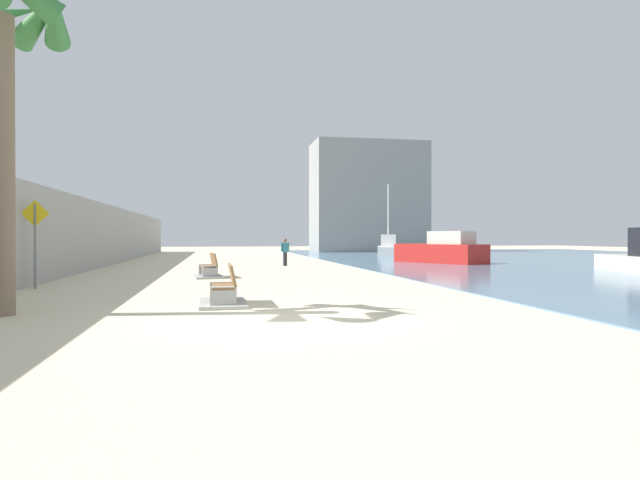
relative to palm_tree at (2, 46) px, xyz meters
name	(u,v)px	position (x,y,z in m)	size (l,w,h in m)	color
ground_plane	(239,268)	(5.50, 16.50, -5.61)	(120.00, 120.00, 0.00)	beige
seawall	(87,235)	(-2.00, 16.50, -3.90)	(0.80, 64.00, 3.43)	#9E9E99
water_bay	(638,263)	(29.50, 16.50, -5.59)	(36.00, 68.00, 0.04)	slate
palm_tree	(2,46)	(0.00, 0.00, 0.00)	(3.09, 3.15, 7.43)	#7A6651
bench_near	(224,295)	(4.53, 0.99, -5.38)	(1.13, 2.12, 0.98)	#9E9E99
bench_far	(209,272)	(4.03, 9.99, -5.38)	(1.36, 2.22, 0.98)	#9E9E99
person_walking	(285,250)	(8.10, 17.91, -4.73)	(0.50, 0.29, 1.53)	#333338
boat_outer	(388,247)	(19.15, 33.54, -4.92)	(3.74, 6.96, 6.26)	white
boat_nearest	(442,251)	(17.86, 18.89, -4.83)	(4.61, 5.98, 1.92)	red
pedestrian_sign	(35,234)	(-1.25, 6.11, -3.87)	(0.85, 0.08, 2.80)	slate
harbor_building	(368,197)	(20.43, 44.50, 0.25)	(12.00, 6.00, 11.71)	gray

